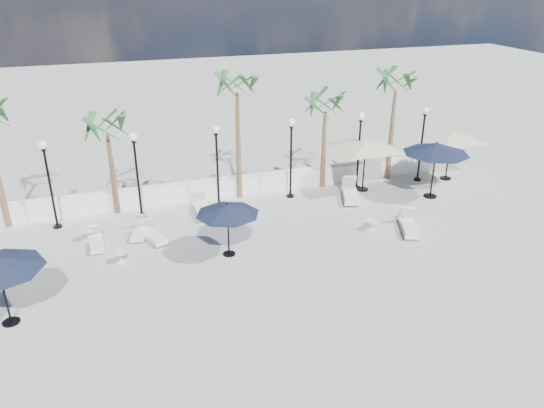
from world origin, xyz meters
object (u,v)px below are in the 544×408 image
object	(u,v)px
parasol_navy_mid	(227,210)
lounger_1	(141,230)
parasol_cream_sq_b	(452,132)
lounger_3	(152,235)
parasol_navy_right	(436,148)
lounger_2	(96,242)
parasol_cream_sq_a	(366,141)
lounger_5	(350,194)
lounger_4	(202,209)
lounger_6	(409,226)

from	to	relation	value
parasol_navy_mid	lounger_1	bearing A→B (deg)	138.42
parasol_cream_sq_b	lounger_1	bearing A→B (deg)	-174.53
lounger_3	parasol_navy_right	bearing A→B (deg)	-20.62
lounger_2	lounger_3	world-z (taller)	lounger_3
parasol_cream_sq_b	lounger_2	bearing A→B (deg)	-173.61
lounger_3	parasol_cream_sq_a	distance (m)	10.95
lounger_3	lounger_5	bearing A→B (deg)	-14.25
parasol_cream_sq_a	parasol_navy_right	bearing A→B (deg)	-33.56
lounger_1	lounger_4	world-z (taller)	lounger_4
lounger_6	parasol_navy_mid	bearing A→B (deg)	-161.13
lounger_1	lounger_2	size ratio (longest dim) A/B	1.04
lounger_4	lounger_6	world-z (taller)	lounger_4
lounger_3	lounger_6	xyz separation A→B (m)	(10.27, -2.56, 0.03)
lounger_2	parasol_navy_right	distance (m)	15.52
lounger_5	parasol_cream_sq_a	world-z (taller)	parasol_cream_sq_a
lounger_4	parasol_navy_mid	xyz separation A→B (m)	(0.24, -3.94, 1.65)
lounger_1	parasol_navy_right	bearing A→B (deg)	15.38
parasol_navy_mid	lounger_4	bearing A→B (deg)	93.53
lounger_2	parasol_navy_right	xyz separation A→B (m)	(15.36, 0.16, 2.22)
lounger_2	lounger_4	world-z (taller)	lounger_4
parasol_cream_sq_b	lounger_3	bearing A→B (deg)	-172.24
lounger_2	lounger_4	size ratio (longest dim) A/B	0.84
lounger_3	lounger_4	xyz separation A→B (m)	(2.41, 1.80, 0.04)
lounger_4	lounger_6	bearing A→B (deg)	-28.98
lounger_6	parasol_cream_sq_b	size ratio (longest dim) A/B	0.38
parasol_navy_mid	lounger_3	bearing A→B (deg)	141.21
lounger_5	lounger_1	bearing A→B (deg)	-155.53
lounger_5	parasol_cream_sq_b	size ratio (longest dim) A/B	0.42
parasol_navy_right	parasol_cream_sq_a	xyz separation A→B (m)	(-2.70, 1.79, 0.11)
parasol_cream_sq_a	parasol_cream_sq_b	size ratio (longest dim) A/B	1.03
parasol_cream_sq_a	lounger_3	bearing A→B (deg)	-168.76
lounger_4	parasol_cream_sq_a	world-z (taller)	parasol_cream_sq_a
lounger_3	lounger_6	size ratio (longest dim) A/B	0.89
lounger_3	parasol_navy_mid	xyz separation A→B (m)	(2.66, -2.14, 1.68)
lounger_1	parasol_cream_sq_b	world-z (taller)	parasol_cream_sq_b
lounger_2	lounger_5	size ratio (longest dim) A/B	0.75
parasol_navy_mid	parasol_cream_sq_a	world-z (taller)	parasol_cream_sq_a
lounger_2	lounger_3	xyz separation A→B (m)	(2.16, -0.13, 0.01)
parasol_navy_mid	parasol_navy_right	world-z (taller)	parasol_navy_right
lounger_4	parasol_cream_sq_a	xyz separation A→B (m)	(8.08, 0.28, 2.28)
lounger_1	lounger_2	world-z (taller)	lounger_1
lounger_1	lounger_5	size ratio (longest dim) A/B	0.77
lounger_1	parasol_cream_sq_a	size ratio (longest dim) A/B	0.32
lounger_6	parasol_navy_mid	xyz separation A→B (m)	(-7.62, 0.42, 1.65)
lounger_4	parasol_cream_sq_a	distance (m)	8.40
lounger_2	parasol_navy_mid	size ratio (longest dim) A/B	0.70
lounger_3	lounger_5	size ratio (longest dim) A/B	0.80
parasol_cream_sq_b	lounger_5	bearing A→B (deg)	-172.05
lounger_2	parasol_cream_sq_b	size ratio (longest dim) A/B	0.31
lounger_1	parasol_navy_right	xyz separation A→B (m)	(13.60, -0.29, 2.22)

